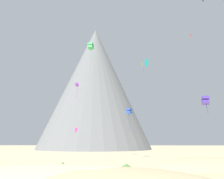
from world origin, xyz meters
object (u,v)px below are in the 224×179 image
at_px(kite_green_high, 91,46).
at_px(rock_massif, 97,92).
at_px(bush_mid_center, 147,175).
at_px(bush_near_left, 63,164).
at_px(kite_black_high, 203,0).
at_px(kite_magenta_low, 76,130).
at_px(kite_gold_mid, 143,66).
at_px(kite_red_high, 191,35).
at_px(kite_teal_mid, 147,63).
at_px(bush_far_right, 169,170).
at_px(kite_indigo_low, 205,100).
at_px(kite_violet_mid, 77,85).
at_px(kite_blue_low, 129,111).
at_px(bush_near_right, 126,165).

bearing_deg(kite_green_high, rock_massif, 108.61).
xyz_separation_m(bush_mid_center, bush_near_left, (-12.96, 15.42, -0.16)).
distance_m(kite_black_high, kite_magenta_low, 44.00).
relative_size(kite_gold_mid, kite_green_high, 0.64).
relative_size(bush_mid_center, kite_green_high, 0.49).
distance_m(kite_gold_mid, kite_red_high, 23.05).
height_order(rock_massif, kite_gold_mid, rock_massif).
xyz_separation_m(kite_teal_mid, kite_green_high, (-14.36, 4.58, 6.07)).
xyz_separation_m(bush_far_right, kite_indigo_low, (10.06, 15.13, 11.71)).
xyz_separation_m(kite_black_high, kite_teal_mid, (-13.80, 1.91, -15.18)).
height_order(rock_massif, kite_violet_mid, rock_massif).
xyz_separation_m(bush_mid_center, kite_blue_low, (-1.11, 37.70, 11.12)).
bearing_deg(rock_massif, bush_near_right, -80.97).
relative_size(kite_red_high, kite_teal_mid, 0.41).
distance_m(kite_blue_low, kite_violet_mid, 23.50).
bearing_deg(kite_magenta_low, kite_gold_mid, 139.31).
bearing_deg(kite_magenta_low, kite_black_high, 105.31).
relative_size(bush_far_right, kite_red_high, 1.54).
bearing_deg(bush_near_left, kite_black_high, 25.66).
relative_size(bush_mid_center, kite_gold_mid, 0.76).
bearing_deg(bush_near_right, kite_blue_low, 87.42).
distance_m(bush_near_right, bush_far_right, 9.53).
height_order(kite_gold_mid, kite_green_high, kite_green_high).
bearing_deg(kite_red_high, bush_mid_center, 47.20).
xyz_separation_m(kite_teal_mid, kite_magenta_low, (-14.68, -12.70, -16.58)).
distance_m(bush_near_left, kite_green_high, 35.42).
relative_size(bush_near_left, kite_violet_mid, 0.23).
distance_m(bush_far_right, rock_massif, 98.69).
relative_size(rock_massif, kite_teal_mid, 37.88).
height_order(kite_violet_mid, kite_green_high, kite_green_high).
bearing_deg(kite_red_high, bush_near_right, 37.33).
bearing_deg(kite_green_high, bush_near_left, -80.48).
bearing_deg(bush_near_right, bush_mid_center, -81.41).
bearing_deg(kite_gold_mid, kite_red_high, 6.19).
bearing_deg(kite_gold_mid, bush_mid_center, -121.43).
height_order(bush_near_right, kite_violet_mid, kite_violet_mid).
distance_m(kite_blue_low, kite_teal_mid, 13.40).
bearing_deg(kite_red_high, kite_violet_mid, -24.75).
relative_size(bush_mid_center, kite_violet_mid, 0.39).
height_order(bush_far_right, kite_indigo_low, kite_indigo_low).
xyz_separation_m(kite_blue_low, kite_green_high, (-10.04, -1.39, 17.25)).
distance_m(bush_near_right, kite_teal_mid, 29.02).
height_order(kite_gold_mid, kite_violet_mid, kite_gold_mid).
relative_size(bush_near_right, kite_violet_mid, 0.35).
bearing_deg(kite_red_high, kite_magenta_low, 23.37).
bearing_deg(bush_far_right, kite_magenta_low, 140.59).
xyz_separation_m(bush_near_right, kite_magenta_low, (-9.29, 4.74, 5.98)).
bearing_deg(kite_blue_low, kite_green_high, 38.39).
relative_size(bush_near_right, kite_black_high, 1.74).
xyz_separation_m(bush_near_right, kite_gold_mid, (4.96, 24.90, 23.80)).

